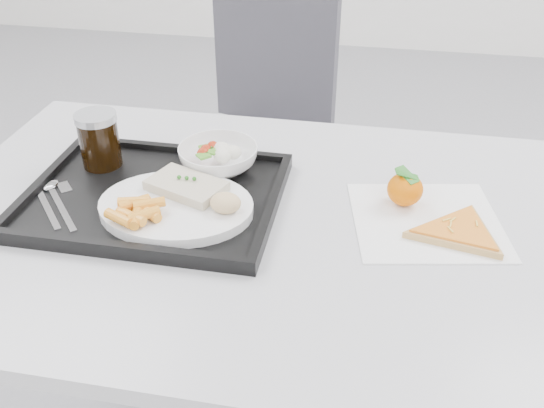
{
  "coord_description": "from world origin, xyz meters",
  "views": [
    {
      "loc": [
        0.18,
        -0.56,
        1.35
      ],
      "look_at": [
        0.02,
        0.31,
        0.77
      ],
      "focal_mm": 40.0,
      "sensor_mm": 36.0,
      "label": 1
    }
  ],
  "objects": [
    {
      "name": "table",
      "position": [
        0.0,
        0.3,
        0.68
      ],
      "size": [
        1.2,
        0.8,
        0.75
      ],
      "color": "#B9B9BB",
      "rests_on": "ground"
    },
    {
      "name": "chair",
      "position": [
        -0.15,
        1.14,
        0.54
      ],
      "size": [
        0.53,
        0.53,
        0.93
      ],
      "color": "#3F3E46",
      "rests_on": "ground"
    },
    {
      "name": "tray",
      "position": [
        -0.2,
        0.31,
        0.76
      ],
      "size": [
        0.45,
        0.35,
        0.03
      ],
      "color": "black",
      "rests_on": "table"
    },
    {
      "name": "dinner_plate",
      "position": [
        -0.14,
        0.27,
        0.77
      ],
      "size": [
        0.27,
        0.27,
        0.02
      ],
      "color": "white",
      "rests_on": "tray"
    },
    {
      "name": "fish_fillet",
      "position": [
        -0.14,
        0.31,
        0.79
      ],
      "size": [
        0.15,
        0.12,
        0.03
      ],
      "color": "beige",
      "rests_on": "dinner_plate"
    },
    {
      "name": "bread_roll",
      "position": [
        -0.05,
        0.26,
        0.8
      ],
      "size": [
        0.06,
        0.06,
        0.03
      ],
      "color": "tan",
      "rests_on": "dinner_plate"
    },
    {
      "name": "salad_bowl",
      "position": [
        -0.11,
        0.43,
        0.79
      ],
      "size": [
        0.15,
        0.15,
        0.05
      ],
      "color": "white",
      "rests_on": "tray"
    },
    {
      "name": "cola_glass",
      "position": [
        -0.34,
        0.4,
        0.82
      ],
      "size": [
        0.08,
        0.08,
        0.11
      ],
      "color": "black",
      "rests_on": "tray"
    },
    {
      "name": "cutlery",
      "position": [
        -0.37,
        0.26,
        0.77
      ],
      "size": [
        0.14,
        0.15,
        0.01
      ],
      "color": "silver",
      "rests_on": "tray"
    },
    {
      "name": "napkin",
      "position": [
        0.29,
        0.34,
        0.75
      ],
      "size": [
        0.29,
        0.28,
        0.0
      ],
      "color": "white",
      "rests_on": "table"
    },
    {
      "name": "tangerine",
      "position": [
        0.24,
        0.38,
        0.79
      ],
      "size": [
        0.08,
        0.08,
        0.07
      ],
      "color": "orange",
      "rests_on": "napkin"
    },
    {
      "name": "pizza_slice",
      "position": [
        0.34,
        0.3,
        0.76
      ],
      "size": [
        0.23,
        0.23,
        0.02
      ],
      "color": "tan",
      "rests_on": "napkin"
    },
    {
      "name": "carrot_pile",
      "position": [
        -0.19,
        0.22,
        0.8
      ],
      "size": [
        0.09,
        0.09,
        0.03
      ],
      "color": "orange",
      "rests_on": "dinner_plate"
    },
    {
      "name": "salad_contents",
      "position": [
        -0.11,
        0.43,
        0.8
      ],
      "size": [
        0.09,
        0.08,
        0.03
      ],
      "color": "#A5250E",
      "rests_on": "salad_bowl"
    }
  ]
}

